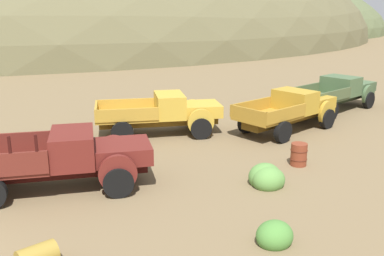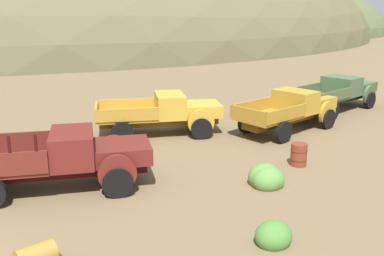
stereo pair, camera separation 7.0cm
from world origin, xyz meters
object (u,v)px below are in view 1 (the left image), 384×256
truck_weathered_green (339,92)px  oil_drum_spare (299,154)px  truck_mustard (293,109)px  truck_oxblood (70,158)px  truck_faded_yellow (168,113)px

truck_weathered_green → oil_drum_spare: size_ratio=8.07×
truck_mustard → truck_weathered_green: (5.17, 1.97, 0.01)m
truck_mustard → truck_weathered_green: bearing=8.4°
truck_oxblood → truck_mustard: size_ratio=1.07×
truck_faded_yellow → truck_mustard: same height
truck_mustard → oil_drum_spare: 5.16m
truck_weathered_green → oil_drum_spare: bearing=-157.7°
truck_faded_yellow → truck_weathered_green: (10.79, -0.19, 0.01)m
oil_drum_spare → truck_mustard: bearing=51.0°
truck_oxblood → truck_mustard: 11.32m
truck_oxblood → truck_faded_yellow: (5.53, 4.11, -0.02)m
truck_faded_yellow → truck_mustard: 6.02m
truck_mustard → truck_weathered_green: size_ratio=0.88×
truck_faded_yellow → truck_mustard: (5.62, -2.16, -0.00)m
truck_oxblood → oil_drum_spare: size_ratio=7.56×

